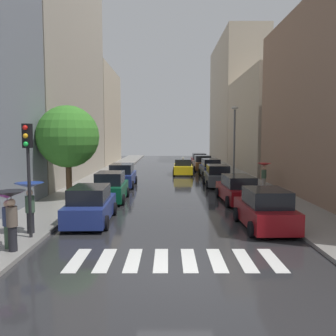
{
  "coord_description": "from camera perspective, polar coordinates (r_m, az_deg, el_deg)",
  "views": [
    {
      "loc": [
        -0.22,
        -9.98,
        4.01
      ],
      "look_at": [
        -0.23,
        21.44,
        1.11
      ],
      "focal_mm": 37.66,
      "sensor_mm": 36.0,
      "label": 1
    }
  ],
  "objects": [
    {
      "name": "ground_plane",
      "position": [
        34.22,
        0.39,
        -1.5
      ],
      "size": [
        28.0,
        72.0,
        0.04
      ],
      "primitive_type": "cube",
      "color": "#27272A"
    },
    {
      "name": "sidewalk_left",
      "position": [
        34.78,
        -10.39,
        -1.32
      ],
      "size": [
        3.0,
        72.0,
        0.15
      ],
      "primitive_type": "cube",
      "color": "gray",
      "rests_on": "ground"
    },
    {
      "name": "sidewalk_right",
      "position": [
        34.86,
        11.13,
        -1.32
      ],
      "size": [
        3.0,
        72.0,
        0.15
      ],
      "primitive_type": "cube",
      "color": "gray",
      "rests_on": "ground"
    },
    {
      "name": "crosswalk_stripes",
      "position": [
        11.74,
        1.14,
        -14.67
      ],
      "size": [
        6.75,
        2.2,
        0.01
      ],
      "color": "silver",
      "rests_on": "ground"
    },
    {
      "name": "building_left_mid",
      "position": [
        35.16,
        -18.54,
        15.56
      ],
      "size": [
        6.0,
        20.22,
        20.91
      ],
      "primitive_type": "cube",
      "color": "#9E9384",
      "rests_on": "ground"
    },
    {
      "name": "building_left_far",
      "position": [
        52.03,
        -12.06,
        8.08
      ],
      "size": [
        6.0,
        15.2,
        13.34
      ],
      "primitive_type": "cube",
      "color": "#B2A38C",
      "rests_on": "ground"
    },
    {
      "name": "building_right_mid",
      "position": [
        42.02,
        15.62,
        6.95
      ],
      "size": [
        6.0,
        16.42,
        10.78
      ],
      "primitive_type": "cube",
      "color": "#B2A38C",
      "rests_on": "ground"
    },
    {
      "name": "building_right_far",
      "position": [
        60.58,
        10.87,
        10.55
      ],
      "size": [
        6.0,
        20.71,
        19.39
      ],
      "primitive_type": "cube",
      "color": "#B2A38C",
      "rests_on": "ground"
    },
    {
      "name": "parked_car_left_nearest",
      "position": [
        16.71,
        -12.42,
        -5.95
      ],
      "size": [
        2.1,
        4.44,
        1.7
      ],
      "rotation": [
        0.0,
        0.0,
        1.6
      ],
      "color": "navy",
      "rests_on": "ground"
    },
    {
      "name": "parked_car_left_second",
      "position": [
        21.86,
        -9.27,
        -3.15
      ],
      "size": [
        2.02,
        4.09,
        1.81
      ],
      "rotation": [
        0.0,
        0.0,
        1.58
      ],
      "color": "#0C4C2D",
      "rests_on": "ground"
    },
    {
      "name": "parked_car_left_third",
      "position": [
        27.97,
        -7.41,
        -1.29
      ],
      "size": [
        2.11,
        4.66,
        1.81
      ],
      "rotation": [
        0.0,
        0.0,
        1.58
      ],
      "color": "navy",
      "rests_on": "ground"
    },
    {
      "name": "parked_car_right_nearest",
      "position": [
        15.83,
        15.47,
        -6.58
      ],
      "size": [
        2.13,
        4.11,
        1.74
      ],
      "rotation": [
        0.0,
        0.0,
        1.6
      ],
      "color": "maroon",
      "rests_on": "ground"
    },
    {
      "name": "parked_car_right_second",
      "position": [
        21.62,
        11.2,
        -3.46
      ],
      "size": [
        2.16,
        4.77,
        1.63
      ],
      "rotation": [
        0.0,
        0.0,
        1.62
      ],
      "color": "maroon",
      "rests_on": "ground"
    },
    {
      "name": "parked_car_right_third",
      "position": [
        28.2,
        8.02,
        -1.33
      ],
      "size": [
        2.12,
        4.32,
        1.7
      ],
      "rotation": [
        0.0,
        0.0,
        1.55
      ],
      "color": "#474C51",
      "rests_on": "ground"
    },
    {
      "name": "parked_car_right_fourth",
      "position": [
        34.91,
        6.9,
        -0.03
      ],
      "size": [
        2.08,
        4.35,
        1.75
      ],
      "rotation": [
        0.0,
        0.0,
        1.6
      ],
      "color": "navy",
      "rests_on": "ground"
    },
    {
      "name": "parked_car_right_fifth",
      "position": [
        40.91,
        5.57,
        0.76
      ],
      "size": [
        2.19,
        4.39,
        1.74
      ],
      "rotation": [
        0.0,
        0.0,
        1.58
      ],
      "color": "brown",
      "rests_on": "ground"
    },
    {
      "name": "parked_car_right_sixth",
      "position": [
        47.2,
        5.04,
        1.32
      ],
      "size": [
        2.15,
        4.4,
        1.66
      ],
      "rotation": [
        0.0,
        0.0,
        1.57
      ],
      "color": "maroon",
      "rests_on": "ground"
    },
    {
      "name": "taxi_midroad",
      "position": [
        36.43,
        2.45,
        0.15
      ],
      "size": [
        2.19,
        4.72,
        1.81
      ],
      "rotation": [
        0.0,
        0.0,
        1.54
      ],
      "color": "yellow",
      "rests_on": "ground"
    },
    {
      "name": "pedestrian_foreground",
      "position": [
        13.25,
        -24.54,
        -5.82
      ],
      "size": [
        1.03,
        1.03,
        1.93
      ],
      "rotation": [
        0.0,
        0.0,
        4.67
      ],
      "color": "#38513D",
      "rests_on": "sidewalk_left"
    },
    {
      "name": "pedestrian_near_tree",
      "position": [
        26.56,
        15.28,
        -0.31
      ],
      "size": [
        1.0,
        1.0,
        1.87
      ],
      "rotation": [
        0.0,
        0.0,
        2.36
      ],
      "color": "gray",
      "rests_on": "sidewalk_right"
    },
    {
      "name": "pedestrian_by_kerb",
      "position": [
        12.84,
        -23.99,
        -6.03
      ],
      "size": [
        0.93,
        0.93,
        2.04
      ],
      "rotation": [
        0.0,
        0.0,
        4.92
      ],
      "color": "black",
      "rests_on": "sidewalk_left"
    },
    {
      "name": "pedestrian_far_side",
      "position": [
        14.93,
        -21.48,
        -4.16
      ],
      "size": [
        1.11,
        1.11,
        2.01
      ],
      "rotation": [
        0.0,
        0.0,
        3.84
      ],
      "color": "black",
      "rests_on": "sidewalk_left"
    },
    {
      "name": "street_tree_left",
      "position": [
        22.29,
        -15.89,
        4.89
      ],
      "size": [
        3.77,
        3.77,
        5.69
      ],
      "color": "#513823",
      "rests_on": "sidewalk_left"
    },
    {
      "name": "traffic_light_left_corner",
      "position": [
        14.12,
        -21.73,
        1.96
      ],
      "size": [
        0.3,
        0.42,
        4.3
      ],
      "color": "black",
      "rests_on": "sidewalk_left"
    },
    {
      "name": "lamp_post_right",
      "position": [
        31.23,
        10.71,
        4.89
      ],
      "size": [
        0.6,
        0.28,
        6.37
      ],
      "color": "#595B60",
      "rests_on": "sidewalk_right"
    }
  ]
}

